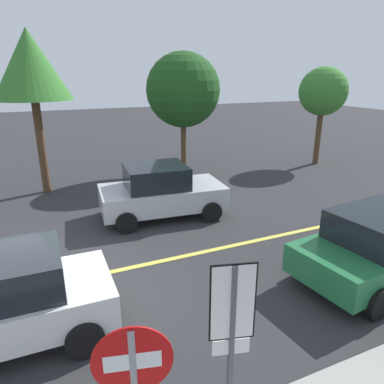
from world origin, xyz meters
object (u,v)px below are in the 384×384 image
(car_silver_approaching, at_px, (161,191))
(tree_centre_verge, at_px, (30,66))
(tree_right_verge, at_px, (183,90))
(tree_left_verge, at_px, (323,92))
(car_green_far_lane, at_px, (383,244))
(speed_limit_sign, at_px, (232,322))

(car_silver_approaching, distance_m, tree_centre_verge, 6.56)
(car_silver_approaching, relative_size, tree_right_verge, 0.76)
(tree_left_verge, relative_size, tree_centre_verge, 0.80)
(tree_left_verge, bearing_deg, tree_right_verge, 172.09)
(tree_centre_verge, relative_size, tree_right_verge, 1.12)
(car_green_far_lane, height_order, tree_left_verge, tree_left_verge)
(car_silver_approaching, height_order, tree_right_verge, tree_right_verge)
(car_green_far_lane, height_order, car_silver_approaching, car_silver_approaching)
(speed_limit_sign, bearing_deg, car_silver_approaching, 77.11)
(speed_limit_sign, height_order, tree_right_verge, tree_right_verge)
(car_green_far_lane, bearing_deg, tree_left_verge, 55.20)
(tree_centre_verge, bearing_deg, tree_left_verge, -3.24)
(speed_limit_sign, xyz_separation_m, car_green_far_lane, (5.09, 1.94, -0.95))
(car_green_far_lane, distance_m, tree_right_verge, 10.32)
(car_green_far_lane, bearing_deg, tree_centre_verge, 124.71)
(tree_right_verge, bearing_deg, speed_limit_sign, -110.18)
(speed_limit_sign, distance_m, car_silver_approaching, 7.63)
(car_green_far_lane, relative_size, tree_right_verge, 0.87)
(speed_limit_sign, relative_size, tree_left_verge, 0.53)
(speed_limit_sign, relative_size, car_silver_approaching, 0.62)
(car_green_far_lane, distance_m, tree_left_verge, 11.18)
(car_silver_approaching, bearing_deg, car_green_far_lane, -58.02)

